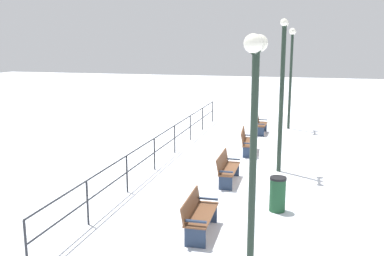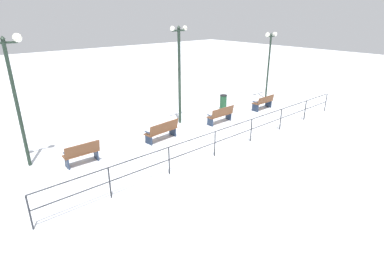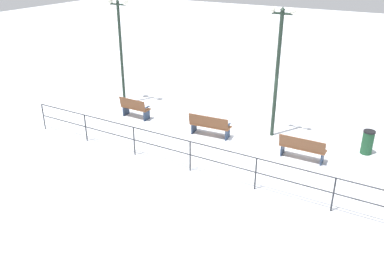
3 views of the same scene
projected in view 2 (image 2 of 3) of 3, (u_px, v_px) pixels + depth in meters
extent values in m
plane|color=white|center=(192.00, 130.00, 15.33)|extent=(80.00, 80.00, 0.00)
cube|color=brown|center=(262.00, 102.00, 18.54)|extent=(0.55, 1.58, 0.04)
cube|color=brown|center=(266.00, 99.00, 18.28)|extent=(0.14, 1.57, 0.39)
cube|color=#23334C|center=(268.00, 103.00, 19.05)|extent=(0.46, 0.06, 0.48)
cube|color=#23334C|center=(255.00, 108.00, 18.20)|extent=(0.46, 0.06, 0.48)
cube|color=#23334C|center=(269.00, 98.00, 18.94)|extent=(0.46, 0.08, 0.04)
cube|color=#23334C|center=(255.00, 102.00, 18.08)|extent=(0.46, 0.08, 0.04)
cube|color=brown|center=(220.00, 115.00, 16.24)|extent=(0.47, 1.64, 0.04)
cube|color=brown|center=(223.00, 112.00, 15.99)|extent=(0.13, 1.64, 0.45)
cube|color=#23334C|center=(228.00, 116.00, 16.76)|extent=(0.41, 0.05, 0.45)
cube|color=#23334C|center=(210.00, 122.00, 15.88)|extent=(0.41, 0.05, 0.45)
cube|color=#23334C|center=(228.00, 110.00, 16.65)|extent=(0.41, 0.07, 0.04)
cube|color=#23334C|center=(210.00, 116.00, 15.77)|extent=(0.41, 0.07, 0.04)
cube|color=brown|center=(161.00, 131.00, 14.05)|extent=(0.66, 1.71, 0.04)
cube|color=brown|center=(164.00, 127.00, 13.79)|extent=(0.27, 1.67, 0.48)
cube|color=#23334C|center=(173.00, 131.00, 14.62)|extent=(0.47, 0.09, 0.45)
cube|color=#23334C|center=(149.00, 140.00, 13.64)|extent=(0.47, 0.09, 0.45)
cube|color=#23334C|center=(172.00, 124.00, 14.51)|extent=(0.47, 0.11, 0.04)
cube|color=#23334C|center=(148.00, 133.00, 13.53)|extent=(0.47, 0.11, 0.04)
cube|color=brown|center=(81.00, 153.00, 11.79)|extent=(0.49, 1.38, 0.04)
cube|color=brown|center=(83.00, 149.00, 11.53)|extent=(0.14, 1.37, 0.47)
cube|color=#23334C|center=(96.00, 154.00, 12.22)|extent=(0.42, 0.06, 0.46)
cube|color=#23334C|center=(67.00, 163.00, 11.53)|extent=(0.42, 0.06, 0.46)
cube|color=#23334C|center=(95.00, 146.00, 12.11)|extent=(0.42, 0.08, 0.04)
cube|color=#23334C|center=(65.00, 154.00, 11.42)|extent=(0.42, 0.08, 0.04)
cylinder|color=#1E2D23|center=(268.00, 68.00, 20.29)|extent=(0.12, 0.12, 4.30)
cylinder|color=#1E2D23|center=(271.00, 36.00, 19.56)|extent=(0.07, 0.80, 0.07)
sphere|color=white|center=(275.00, 34.00, 19.75)|extent=(0.28, 0.28, 0.28)
sphere|color=white|center=(268.00, 35.00, 19.27)|extent=(0.28, 0.28, 0.28)
cone|color=#1E2D23|center=(271.00, 34.00, 19.49)|extent=(0.17, 0.17, 0.12)
cylinder|color=#1E2D23|center=(179.00, 78.00, 15.53)|extent=(0.15, 0.15, 4.94)
cylinder|color=#1E2D23|center=(179.00, 30.00, 14.68)|extent=(0.09, 0.78, 0.09)
sphere|color=white|center=(185.00, 28.00, 14.88)|extent=(0.23, 0.23, 0.23)
sphere|color=white|center=(172.00, 28.00, 14.41)|extent=(0.23, 0.23, 0.23)
cone|color=#1E2D23|center=(179.00, 27.00, 14.62)|extent=(0.21, 0.21, 0.12)
cylinder|color=#1E2D23|center=(18.00, 107.00, 10.97)|extent=(0.13, 0.13, 4.80)
cylinder|color=#1E2D23|center=(3.00, 43.00, 10.15)|extent=(0.08, 0.89, 0.08)
sphere|color=white|center=(17.00, 38.00, 10.37)|extent=(0.31, 0.31, 0.31)
cone|color=#1E2D23|center=(2.00, 37.00, 10.08)|extent=(0.19, 0.19, 0.12)
cylinder|color=#26282D|center=(326.00, 103.00, 18.10)|extent=(0.05, 0.05, 1.10)
cylinder|color=#26282D|center=(305.00, 110.00, 16.68)|extent=(0.05, 0.05, 1.10)
cylinder|color=#26282D|center=(281.00, 119.00, 15.25)|extent=(0.05, 0.05, 1.10)
cylinder|color=#26282D|center=(251.00, 130.00, 13.83)|extent=(0.05, 0.05, 1.10)
cylinder|color=#26282D|center=(215.00, 144.00, 12.40)|extent=(0.05, 0.05, 1.10)
cylinder|color=#26282D|center=(169.00, 161.00, 10.98)|extent=(0.05, 0.05, 1.10)
cylinder|color=#26282D|center=(110.00, 183.00, 9.55)|extent=(0.05, 0.05, 1.10)
cylinder|color=#26282D|center=(30.00, 213.00, 8.13)|extent=(0.05, 0.05, 1.10)
cylinder|color=#26282D|center=(235.00, 125.00, 12.92)|extent=(0.04, 16.47, 0.04)
cylinder|color=#26282D|center=(234.00, 136.00, 13.10)|extent=(0.04, 16.47, 0.04)
cylinder|color=#1E4C2D|center=(223.00, 103.00, 18.56)|extent=(0.41, 0.41, 0.86)
cylinder|color=black|center=(224.00, 95.00, 18.40)|extent=(0.43, 0.43, 0.06)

